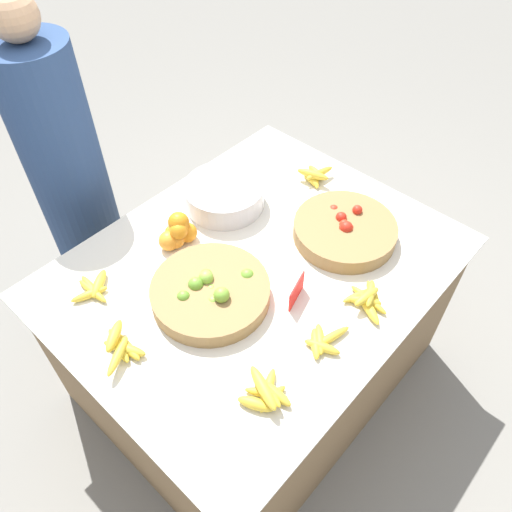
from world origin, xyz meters
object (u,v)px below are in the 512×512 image
at_px(lime_bowl, 211,291).
at_px(price_sign, 297,291).
at_px(tomato_basket, 345,230).
at_px(metal_bowl, 224,195).
at_px(vendor_person, 75,191).

relative_size(lime_bowl, price_sign, 3.55).
relative_size(tomato_basket, metal_bowl, 1.22).
relative_size(price_sign, vendor_person, 0.07).
bearing_deg(vendor_person, tomato_basket, -63.07).
bearing_deg(tomato_basket, lime_bowl, 163.38).
xyz_separation_m(metal_bowl, vendor_person, (-0.36, 0.58, -0.09)).
bearing_deg(tomato_basket, price_sign, -171.04).
height_order(metal_bowl, vendor_person, vendor_person).
xyz_separation_m(lime_bowl, metal_bowl, (0.38, 0.31, 0.02)).
xyz_separation_m(price_sign, vendor_person, (-0.17, 1.12, -0.09)).
relative_size(tomato_basket, price_sign, 3.41).
bearing_deg(price_sign, metal_bowl, 54.58).
bearing_deg(price_sign, vendor_person, 82.47).
bearing_deg(price_sign, lime_bowl, 114.29).
distance_m(lime_bowl, metal_bowl, 0.49).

